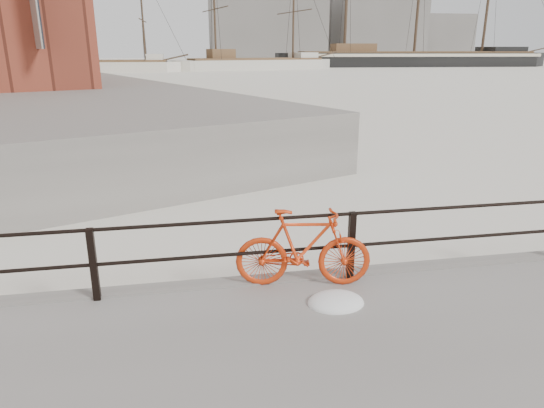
{
  "coord_description": "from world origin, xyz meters",
  "views": [
    {
      "loc": [
        -5.78,
        -6.2,
        3.52
      ],
      "look_at": [
        -4.34,
        1.5,
        1.0
      ],
      "focal_mm": 32.0,
      "sensor_mm": 36.0,
      "label": 1
    }
  ],
  "objects_px": {
    "barque_black": "(413,66)",
    "schooner_mid": "(256,70)",
    "bicycle": "(303,248)",
    "schooner_left": "(113,72)"
  },
  "relations": [
    {
      "from": "barque_black",
      "to": "schooner_mid",
      "type": "bearing_deg",
      "value": -158.92
    },
    {
      "from": "bicycle",
      "to": "schooner_left",
      "type": "height_order",
      "value": "schooner_left"
    },
    {
      "from": "schooner_mid",
      "to": "schooner_left",
      "type": "height_order",
      "value": "schooner_mid"
    },
    {
      "from": "bicycle",
      "to": "schooner_mid",
      "type": "distance_m",
      "value": 82.4
    },
    {
      "from": "barque_black",
      "to": "schooner_left",
      "type": "height_order",
      "value": "barque_black"
    },
    {
      "from": "schooner_mid",
      "to": "bicycle",
      "type": "bearing_deg",
      "value": -111.75
    },
    {
      "from": "bicycle",
      "to": "schooner_mid",
      "type": "xyz_separation_m",
      "value": [
        11.94,
        81.52,
        -0.91
      ]
    },
    {
      "from": "barque_black",
      "to": "bicycle",
      "type": "bearing_deg",
      "value": -112.67
    },
    {
      "from": "barque_black",
      "to": "schooner_left",
      "type": "bearing_deg",
      "value": -161.12
    },
    {
      "from": "schooner_mid",
      "to": "schooner_left",
      "type": "relative_size",
      "value": 1.37
    }
  ]
}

